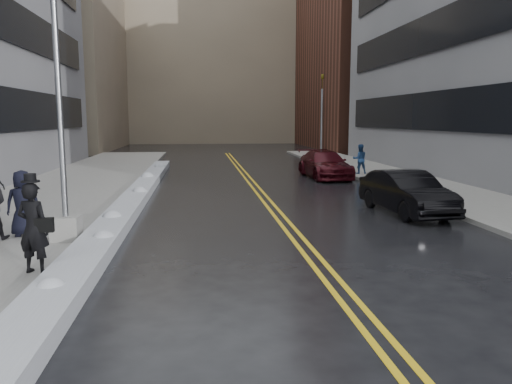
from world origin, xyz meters
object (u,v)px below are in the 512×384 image
object	(u,v)px
lamppost	(62,143)
fire_hydrant	(410,179)
pedestrian_c	(23,203)
pedestrian_east	(360,159)
car_maroon	(325,164)
pedestrian_fedora	(33,228)
traffic_signal	(322,114)
car_black	(406,193)

from	to	relation	value
lamppost	fire_hydrant	distance (m)	14.81
pedestrian_c	lamppost	bearing A→B (deg)	146.27
pedestrian_c	pedestrian_east	world-z (taller)	pedestrian_c
pedestrian_east	car_maroon	world-z (taller)	pedestrian_east
pedestrian_east	fire_hydrant	bearing A→B (deg)	97.42
pedestrian_fedora	car_maroon	distance (m)	18.68
fire_hydrant	pedestrian_east	bearing A→B (deg)	93.98
car_maroon	pedestrian_c	bearing A→B (deg)	-133.85
fire_hydrant	pedestrian_fedora	xyz separation A→B (m)	(-12.20, -10.68, 0.49)
traffic_signal	pedestrian_fedora	xyz separation A→B (m)	(-11.70, -24.68, -2.37)
lamppost	car_black	bearing A→B (deg)	17.03
lamppost	traffic_signal	bearing A→B (deg)	61.79
lamppost	car_maroon	distance (m)	16.61
traffic_signal	pedestrian_c	xyz separation A→B (m)	(-12.98, -21.42, -2.41)
pedestrian_fedora	pedestrian_c	size ratio (longest dim) A/B	1.05
lamppost	car_maroon	bearing A→B (deg)	53.32
pedestrian_east	pedestrian_fedora	bearing A→B (deg)	57.67
car_black	pedestrian_fedora	bearing A→B (deg)	-155.61
lamppost	pedestrian_fedora	xyz separation A→B (m)	(0.10, -2.68, -1.50)
lamppost	fire_hydrant	bearing A→B (deg)	33.04
fire_hydrant	pedestrian_c	distance (m)	15.39
pedestrian_c	pedestrian_east	bearing A→B (deg)	-142.58
pedestrian_east	car_maroon	size ratio (longest dim) A/B	0.32
traffic_signal	car_black	world-z (taller)	traffic_signal
traffic_signal	car_black	distance (m)	19.21
pedestrian_fedora	car_black	distance (m)	11.46
lamppost	car_maroon	xyz separation A→B (m)	(9.86, 13.24, -1.82)
pedestrian_fedora	pedestrian_east	xyz separation A→B (m)	(11.80, 16.38, -0.09)
fire_hydrant	lamppost	bearing A→B (deg)	-146.96
fire_hydrant	pedestrian_c	world-z (taller)	pedestrian_c
traffic_signal	pedestrian_c	size ratio (longest dim) A/B	3.57
pedestrian_east	car_black	bearing A→B (deg)	83.34
fire_hydrant	car_black	distance (m)	5.44
traffic_signal	pedestrian_c	world-z (taller)	traffic_signal
pedestrian_east	car_black	xyz separation A→B (m)	(-1.90, -10.64, -0.24)
traffic_signal	pedestrian_fedora	size ratio (longest dim) A/B	3.39
fire_hydrant	pedestrian_c	xyz separation A→B (m)	(-13.48, -7.42, 0.44)
traffic_signal	car_black	bearing A→B (deg)	-95.41
pedestrian_fedora	pedestrian_c	bearing A→B (deg)	-50.44
fire_hydrant	car_black	xyz separation A→B (m)	(-2.29, -4.93, 0.16)
lamppost	pedestrian_fedora	bearing A→B (deg)	-87.86
traffic_signal	car_black	size ratio (longest dim) A/B	1.40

